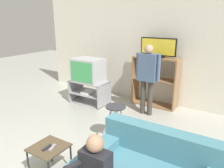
{
  "coord_description": "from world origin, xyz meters",
  "views": [
    {
      "loc": [
        1.99,
        -0.9,
        2.02
      ],
      "look_at": [
        0.03,
        2.21,
        0.9
      ],
      "focal_mm": 35.0,
      "sensor_mm": 36.0,
      "label": 1
    }
  ],
  "objects_px": {
    "television_flat": "(158,48)",
    "person_standing_adult": "(148,74)",
    "tv_stand": "(89,92)",
    "remote_control_white": "(52,147)",
    "television_main": "(88,70)",
    "media_shelf": "(155,81)",
    "remote_control_black": "(47,148)",
    "folding_stool": "(116,113)",
    "snack_table": "(49,150)"
  },
  "relations": [
    {
      "from": "tv_stand",
      "to": "snack_table",
      "type": "distance_m",
      "value": 2.62
    },
    {
      "from": "media_shelf",
      "to": "folding_stool",
      "type": "bearing_deg",
      "value": -87.99
    },
    {
      "from": "television_main",
      "to": "snack_table",
      "type": "height_order",
      "value": "television_main"
    },
    {
      "from": "tv_stand",
      "to": "snack_table",
      "type": "bearing_deg",
      "value": -63.71
    },
    {
      "from": "snack_table",
      "to": "remote_control_black",
      "type": "height_order",
      "value": "remote_control_black"
    },
    {
      "from": "television_main",
      "to": "media_shelf",
      "type": "distance_m",
      "value": 1.6
    },
    {
      "from": "remote_control_white",
      "to": "person_standing_adult",
      "type": "relative_size",
      "value": 0.1
    },
    {
      "from": "television_main",
      "to": "remote_control_black",
      "type": "relative_size",
      "value": 4.86
    },
    {
      "from": "tv_stand",
      "to": "television_flat",
      "type": "xyz_separation_m",
      "value": [
        1.45,
        0.67,
        1.1
      ]
    },
    {
      "from": "snack_table",
      "to": "remote_control_black",
      "type": "relative_size",
      "value": 3.03
    },
    {
      "from": "person_standing_adult",
      "to": "tv_stand",
      "type": "bearing_deg",
      "value": -175.38
    },
    {
      "from": "television_main",
      "to": "snack_table",
      "type": "bearing_deg",
      "value": -63.46
    },
    {
      "from": "folding_stool",
      "to": "remote_control_black",
      "type": "height_order",
      "value": "folding_stool"
    },
    {
      "from": "remote_control_black",
      "to": "tv_stand",
      "type": "bearing_deg",
      "value": 111.43
    },
    {
      "from": "media_shelf",
      "to": "remote_control_black",
      "type": "bearing_deg",
      "value": -94.51
    },
    {
      "from": "remote_control_black",
      "to": "person_standing_adult",
      "type": "distance_m",
      "value": 2.56
    },
    {
      "from": "television_main",
      "to": "media_shelf",
      "type": "xyz_separation_m",
      "value": [
        1.42,
        0.71,
        -0.23
      ]
    },
    {
      "from": "remote_control_white",
      "to": "television_main",
      "type": "bearing_deg",
      "value": 97.17
    },
    {
      "from": "media_shelf",
      "to": "snack_table",
      "type": "relative_size",
      "value": 2.67
    },
    {
      "from": "television_main",
      "to": "television_flat",
      "type": "xyz_separation_m",
      "value": [
        1.45,
        0.68,
        0.54
      ]
    },
    {
      "from": "person_standing_adult",
      "to": "remote_control_black",
      "type": "bearing_deg",
      "value": -96.61
    },
    {
      "from": "television_flat",
      "to": "folding_stool",
      "type": "xyz_separation_m",
      "value": [
        0.03,
        -1.86,
        -0.85
      ]
    },
    {
      "from": "television_flat",
      "to": "remote_control_black",
      "type": "bearing_deg",
      "value": -95.26
    },
    {
      "from": "tv_stand",
      "to": "television_main",
      "type": "height_order",
      "value": "television_main"
    },
    {
      "from": "media_shelf",
      "to": "remote_control_black",
      "type": "relative_size",
      "value": 8.09
    },
    {
      "from": "folding_stool",
      "to": "snack_table",
      "type": "bearing_deg",
      "value": -105.4
    },
    {
      "from": "tv_stand",
      "to": "television_flat",
      "type": "distance_m",
      "value": 1.94
    },
    {
      "from": "television_flat",
      "to": "folding_stool",
      "type": "distance_m",
      "value": 2.04
    },
    {
      "from": "media_shelf",
      "to": "folding_stool",
      "type": "distance_m",
      "value": 1.89
    },
    {
      "from": "remote_control_white",
      "to": "media_shelf",
      "type": "bearing_deg",
      "value": 65.83
    },
    {
      "from": "tv_stand",
      "to": "remote_control_black",
      "type": "height_order",
      "value": "tv_stand"
    },
    {
      "from": "tv_stand",
      "to": "snack_table",
      "type": "xyz_separation_m",
      "value": [
        1.16,
        -2.34,
        0.09
      ]
    },
    {
      "from": "media_shelf",
      "to": "television_flat",
      "type": "height_order",
      "value": "television_flat"
    },
    {
      "from": "folding_stool",
      "to": "person_standing_adult",
      "type": "bearing_deg",
      "value": 90.87
    },
    {
      "from": "folding_stool",
      "to": "media_shelf",
      "type": "bearing_deg",
      "value": 92.01
    },
    {
      "from": "television_flat",
      "to": "person_standing_adult",
      "type": "distance_m",
      "value": 0.72
    },
    {
      "from": "media_shelf",
      "to": "tv_stand",
      "type": "bearing_deg",
      "value": -153.7
    },
    {
      "from": "folding_stool",
      "to": "television_main",
      "type": "bearing_deg",
      "value": 141.45
    },
    {
      "from": "folding_stool",
      "to": "person_standing_adult",
      "type": "relative_size",
      "value": 0.43
    },
    {
      "from": "folding_stool",
      "to": "remote_control_black",
      "type": "bearing_deg",
      "value": -104.56
    },
    {
      "from": "television_flat",
      "to": "remote_control_black",
      "type": "xyz_separation_m",
      "value": [
        -0.28,
        -3.05,
        -0.95
      ]
    },
    {
      "from": "remote_control_black",
      "to": "person_standing_adult",
      "type": "bearing_deg",
      "value": 78.74
    },
    {
      "from": "remote_control_white",
      "to": "person_standing_adult",
      "type": "distance_m",
      "value": 2.52
    },
    {
      "from": "tv_stand",
      "to": "remote_control_white",
      "type": "distance_m",
      "value": 2.65
    },
    {
      "from": "snack_table",
      "to": "person_standing_adult",
      "type": "height_order",
      "value": "person_standing_adult"
    },
    {
      "from": "tv_stand",
      "to": "person_standing_adult",
      "type": "bearing_deg",
      "value": 4.62
    },
    {
      "from": "tv_stand",
      "to": "media_shelf",
      "type": "height_order",
      "value": "media_shelf"
    },
    {
      "from": "television_main",
      "to": "snack_table",
      "type": "xyz_separation_m",
      "value": [
        1.17,
        -2.33,
        -0.46
      ]
    },
    {
      "from": "tv_stand",
      "to": "media_shelf",
      "type": "distance_m",
      "value": 1.61
    },
    {
      "from": "snack_table",
      "to": "person_standing_adult",
      "type": "relative_size",
      "value": 0.29
    }
  ]
}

